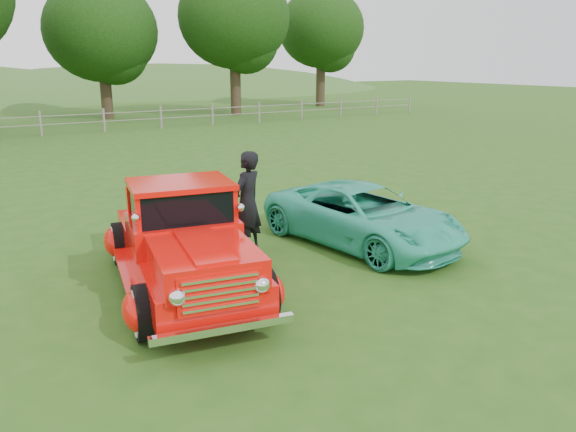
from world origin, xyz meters
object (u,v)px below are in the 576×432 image
tree_near_east (101,31)px  tree_far_east (321,29)px  red_pickup (182,241)px  man (247,202)px  tree_mid_east (234,18)px  teal_sedan (363,215)px

tree_near_east → tree_far_east: tree_far_east is taller
tree_far_east → red_pickup: (-23.18, -29.29, -5.06)m
tree_near_east → man: 27.92m
tree_mid_east → tree_far_east: 9.49m
red_pickup → man: size_ratio=2.67×
tree_far_east → tree_near_east: bearing=-176.6°
tree_mid_east → tree_far_east: tree_mid_east is taller
tree_far_east → teal_sedan: bearing=-123.6°
tree_mid_east → teal_sedan: (-10.31, -26.02, -5.58)m
red_pickup → man: bearing=41.8°
tree_mid_east → tree_far_east: (9.00, 3.00, -0.31)m
tree_far_east → teal_sedan: (-19.31, -29.02, -5.27)m
tree_far_east → man: 35.79m
teal_sedan → tree_mid_east: bearing=59.8°
tree_mid_east → red_pickup: bearing=-118.3°
tree_near_east → tree_far_east: (17.00, 1.00, 0.61)m
tree_far_east → tree_mid_east: bearing=-161.6°
man → teal_sedan: bearing=131.7°
teal_sedan → tree_near_east: bearing=76.7°
tree_far_east → red_pickup: tree_far_east is taller
red_pickup → teal_sedan: size_ratio=1.22×
tree_near_east → red_pickup: bearing=-102.3°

